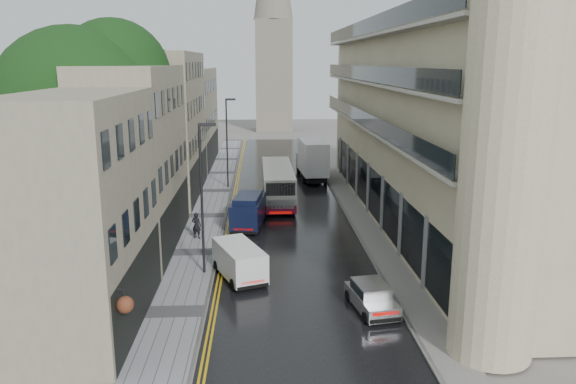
{
  "coord_description": "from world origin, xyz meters",
  "views": [
    {
      "loc": [
        -1.92,
        -13.25,
        11.34
      ],
      "look_at": [
        -0.34,
        18.0,
        4.06
      ],
      "focal_mm": 35.0,
      "sensor_mm": 36.0,
      "label": 1
    }
  ],
  "objects_px": {
    "tree_near": "(79,139)",
    "navy_van": "(232,216)",
    "white_lorry": "(304,163)",
    "silver_hatchback": "(366,309)",
    "tree_far": "(133,126)",
    "white_van": "(233,273)",
    "lamp_post_near": "(202,200)",
    "lamp_post_far": "(227,144)",
    "pedestrian": "(197,225)",
    "cream_bus": "(265,192)"
  },
  "relations": [
    {
      "from": "tree_near",
      "to": "navy_van",
      "type": "xyz_separation_m",
      "value": [
        8.64,
        3.21,
        -5.71
      ]
    },
    {
      "from": "tree_near",
      "to": "lamp_post_far",
      "type": "xyz_separation_m",
      "value": [
        7.61,
        17.27,
        -2.82
      ]
    },
    {
      "from": "tree_far",
      "to": "silver_hatchback",
      "type": "height_order",
      "value": "tree_far"
    },
    {
      "from": "tree_far",
      "to": "cream_bus",
      "type": "distance_m",
      "value": 12.28
    },
    {
      "from": "navy_van",
      "to": "tree_far",
      "type": "bearing_deg",
      "value": 138.25
    },
    {
      "from": "silver_hatchback",
      "to": "navy_van",
      "type": "xyz_separation_m",
      "value": [
        -6.56,
        13.72,
        0.55
      ]
    },
    {
      "from": "white_van",
      "to": "navy_van",
      "type": "bearing_deg",
      "value": 72.07
    },
    {
      "from": "pedestrian",
      "to": "white_lorry",
      "type": "bearing_deg",
      "value": -96.8
    },
    {
      "from": "tree_near",
      "to": "lamp_post_near",
      "type": "height_order",
      "value": "tree_near"
    },
    {
      "from": "tree_far",
      "to": "white_van",
      "type": "distance_m",
      "value": 22.09
    },
    {
      "from": "silver_hatchback",
      "to": "white_lorry",
      "type": "bearing_deg",
      "value": 81.57
    },
    {
      "from": "tree_far",
      "to": "pedestrian",
      "type": "distance_m",
      "value": 13.7
    },
    {
      "from": "cream_bus",
      "to": "white_lorry",
      "type": "height_order",
      "value": "white_lorry"
    },
    {
      "from": "cream_bus",
      "to": "pedestrian",
      "type": "height_order",
      "value": "cream_bus"
    },
    {
      "from": "tree_far",
      "to": "white_van",
      "type": "bearing_deg",
      "value": -65.59
    },
    {
      "from": "white_lorry",
      "to": "lamp_post_far",
      "type": "distance_m",
      "value": 7.56
    },
    {
      "from": "white_van",
      "to": "pedestrian",
      "type": "distance_m",
      "value": 8.89
    },
    {
      "from": "white_van",
      "to": "lamp_post_near",
      "type": "relative_size",
      "value": 0.51
    },
    {
      "from": "tree_near",
      "to": "white_lorry",
      "type": "distance_m",
      "value": 24.36
    },
    {
      "from": "white_lorry",
      "to": "navy_van",
      "type": "distance_m",
      "value": 16.73
    },
    {
      "from": "white_lorry",
      "to": "navy_van",
      "type": "relative_size",
      "value": 1.59
    },
    {
      "from": "cream_bus",
      "to": "lamp_post_near",
      "type": "xyz_separation_m",
      "value": [
        -3.47,
        -13.32,
        2.72
      ]
    },
    {
      "from": "tree_far",
      "to": "lamp_post_far",
      "type": "xyz_separation_m",
      "value": [
        7.31,
        4.27,
        -2.11
      ]
    },
    {
      "from": "tree_far",
      "to": "navy_van",
      "type": "bearing_deg",
      "value": -49.57
    },
    {
      "from": "tree_near",
      "to": "lamp_post_far",
      "type": "relative_size",
      "value": 1.74
    },
    {
      "from": "tree_near",
      "to": "lamp_post_far",
      "type": "distance_m",
      "value": 19.08
    },
    {
      "from": "pedestrian",
      "to": "lamp_post_near",
      "type": "height_order",
      "value": "lamp_post_near"
    },
    {
      "from": "tree_near",
      "to": "white_lorry",
      "type": "xyz_separation_m",
      "value": [
        14.71,
        18.78,
        -4.94
      ]
    },
    {
      "from": "pedestrian",
      "to": "white_van",
      "type": "bearing_deg",
      "value": 127.44
    },
    {
      "from": "lamp_post_near",
      "to": "lamp_post_far",
      "type": "xyz_separation_m",
      "value": [
        0.15,
        21.46,
        -0.05
      ]
    },
    {
      "from": "cream_bus",
      "to": "lamp_post_far",
      "type": "xyz_separation_m",
      "value": [
        -3.32,
        8.14,
        2.66
      ]
    },
    {
      "from": "tree_near",
      "to": "lamp_post_near",
      "type": "xyz_separation_m",
      "value": [
        7.47,
        -4.19,
        -2.77
      ]
    },
    {
      "from": "cream_bus",
      "to": "tree_far",
      "type": "bearing_deg",
      "value": 159.59
    },
    {
      "from": "white_lorry",
      "to": "silver_hatchback",
      "type": "relative_size",
      "value": 2.13
    },
    {
      "from": "lamp_post_near",
      "to": "lamp_post_far",
      "type": "height_order",
      "value": "lamp_post_near"
    },
    {
      "from": "tree_far",
      "to": "lamp_post_far",
      "type": "height_order",
      "value": "tree_far"
    },
    {
      "from": "navy_van",
      "to": "lamp_post_near",
      "type": "xyz_separation_m",
      "value": [
        -1.17,
        -7.4,
        2.94
      ]
    },
    {
      "from": "tree_far",
      "to": "white_lorry",
      "type": "relative_size",
      "value": 1.65
    },
    {
      "from": "lamp_post_near",
      "to": "tree_far",
      "type": "bearing_deg",
      "value": 107.94
    },
    {
      "from": "tree_near",
      "to": "cream_bus",
      "type": "relative_size",
      "value": 1.32
    },
    {
      "from": "tree_near",
      "to": "pedestrian",
      "type": "bearing_deg",
      "value": 16.66
    },
    {
      "from": "white_lorry",
      "to": "silver_hatchback",
      "type": "xyz_separation_m",
      "value": [
        0.49,
        -29.28,
        -1.32
      ]
    },
    {
      "from": "lamp_post_far",
      "to": "navy_van",
      "type": "bearing_deg",
      "value": -90.58
    },
    {
      "from": "white_lorry",
      "to": "lamp_post_far",
      "type": "height_order",
      "value": "lamp_post_far"
    },
    {
      "from": "silver_hatchback",
      "to": "lamp_post_far",
      "type": "relative_size",
      "value": 0.44
    },
    {
      "from": "tree_near",
      "to": "white_lorry",
      "type": "height_order",
      "value": "tree_near"
    },
    {
      "from": "silver_hatchback",
      "to": "pedestrian",
      "type": "bearing_deg",
      "value": 115.88
    },
    {
      "from": "white_van",
      "to": "tree_near",
      "type": "bearing_deg",
      "value": 123.5
    },
    {
      "from": "cream_bus",
      "to": "pedestrian",
      "type": "distance_m",
      "value": 8.52
    },
    {
      "from": "cream_bus",
      "to": "lamp_post_near",
      "type": "bearing_deg",
      "value": -104.99
    }
  ]
}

